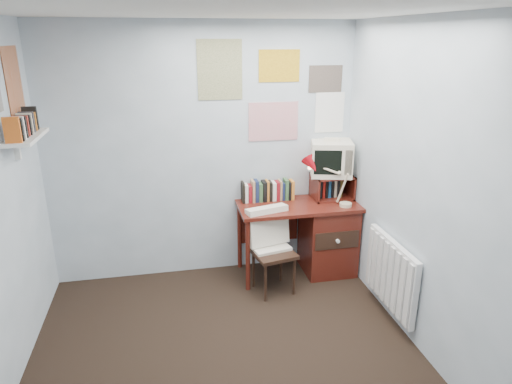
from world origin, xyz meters
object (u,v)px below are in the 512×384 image
tv_riser (332,186)px  wall_shelf (26,137)px  desk (322,234)px  crt_tv (331,156)px  radiator (391,274)px  desk_chair (274,254)px  desk_lamp (347,185)px

tv_riser → wall_shelf: (-2.69, -0.49, 0.74)m
desk → crt_tv: size_ratio=3.00×
radiator → desk: bearing=107.2°
desk_chair → radiator: desk_chair is taller
desk → radiator: size_ratio=1.50×
desk_chair → tv_riser: (0.71, 0.42, 0.49)m
tv_riser → radiator: size_ratio=0.50×
desk_lamp → wall_shelf: wall_shelf is taller
wall_shelf → radiator: bearing=-10.9°
desk_lamp → crt_tv: crt_tv is taller
tv_riser → radiator: (0.17, -1.04, -0.47)m
desk_chair → crt_tv: crt_tv is taller
desk → radiator: desk is taller
desk_lamp → tv_riser: 0.28m
radiator → wall_shelf: 3.15m
desk_lamp → wall_shelf: (-2.74, -0.23, 0.64)m
radiator → wall_shelf: (-2.86, 0.55, 1.20)m
radiator → desk_chair: bearing=144.7°
crt_tv → wall_shelf: 2.75m
desk → radiator: 0.97m
desk_lamp → radiator: 0.97m
desk_chair → radiator: (0.88, -0.62, 0.02)m
desk_chair → tv_riser: tv_riser is taller
desk_chair → desk_lamp: (0.76, 0.16, 0.58)m
wall_shelf → desk: bearing=8.4°
desk_lamp → radiator: size_ratio=0.55×
wall_shelf → desk_lamp: bearing=4.9°
crt_tv → desk_chair: bearing=-132.8°
desk → wall_shelf: 2.87m
crt_tv → radiator: 1.33m
desk → desk_lamp: bearing=-40.7°
desk_lamp → tv_riser: (-0.05, 0.26, -0.10)m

